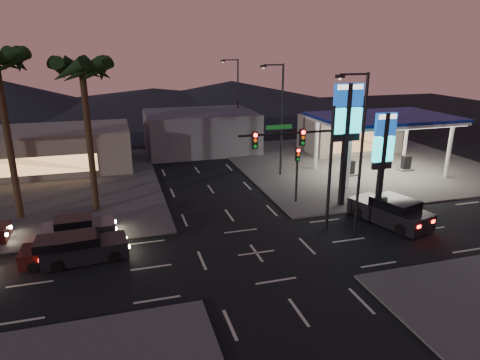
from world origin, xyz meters
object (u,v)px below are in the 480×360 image
object	(u,v)px
car_lane_a_front	(83,248)
car_lane_b_front	(78,229)
pylon_sign_short	(384,146)
gas_station	(383,120)
suv_station	(391,211)
traffic_signal_mast	(305,153)
car_lane_a_mid	(61,251)
pylon_sign_tall	(347,121)

from	to	relation	value
car_lane_a_front	car_lane_b_front	size ratio (longest dim) A/B	1.09
pylon_sign_short	car_lane_a_front	size ratio (longest dim) A/B	1.45
gas_station	suv_station	size ratio (longest dim) A/B	2.08
traffic_signal_mast	suv_station	size ratio (longest dim) A/B	1.36
car_lane_a_mid	car_lane_b_front	bearing A→B (deg)	76.49
gas_station	car_lane_a_mid	size ratio (longest dim) A/B	2.75
pylon_sign_short	suv_station	xyz separation A→B (m)	(-0.97, -2.89, -3.81)
traffic_signal_mast	car_lane_a_mid	size ratio (longest dim) A/B	1.81
pylon_sign_tall	traffic_signal_mast	size ratio (longest dim) A/B	1.12
pylon_sign_tall	car_lane_a_front	size ratio (longest dim) A/B	1.86
car_lane_a_front	car_lane_a_mid	xyz separation A→B (m)	(-1.15, 0.08, -0.05)
pylon_sign_short	suv_station	distance (m)	4.88
gas_station	car_lane_a_mid	world-z (taller)	gas_station
traffic_signal_mast	car_lane_a_front	bearing A→B (deg)	-179.88
traffic_signal_mast	car_lane_a_mid	world-z (taller)	traffic_signal_mast
pylon_sign_tall	suv_station	world-z (taller)	pylon_sign_tall
pylon_sign_tall	pylon_sign_short	size ratio (longest dim) A/B	1.29
gas_station	traffic_signal_mast	size ratio (longest dim) A/B	1.53
gas_station	car_lane_a_mid	distance (m)	28.78
suv_station	car_lane_b_front	bearing A→B (deg)	170.43
car_lane_a_mid	car_lane_a_front	bearing A→B (deg)	-4.04
car_lane_b_front	suv_station	world-z (taller)	suv_station
gas_station	traffic_signal_mast	bearing A→B (deg)	-140.72
pylon_sign_tall	car_lane_b_front	xyz separation A→B (m)	(-18.44, -0.52, -5.73)
car_lane_a_front	suv_station	bearing A→B (deg)	-1.02
car_lane_a_front	car_lane_a_mid	distance (m)	1.16
traffic_signal_mast	car_lane_b_front	bearing A→B (deg)	167.68
suv_station	traffic_signal_mast	bearing A→B (deg)	176.58
traffic_signal_mast	car_lane_a_mid	bearing A→B (deg)	179.78
pylon_sign_tall	car_lane_a_front	xyz separation A→B (m)	(-17.99, -3.54, -5.68)
traffic_signal_mast	suv_station	bearing A→B (deg)	-3.42
pylon_sign_short	pylon_sign_tall	bearing A→B (deg)	158.20
gas_station	suv_station	distance (m)	12.71
pylon_sign_short	car_lane_a_front	bearing A→B (deg)	-172.94
gas_station	pylon_sign_tall	bearing A→B (deg)	-139.09
pylon_sign_tall	car_lane_a_mid	world-z (taller)	pylon_sign_tall
pylon_sign_tall	traffic_signal_mast	distance (m)	6.02
car_lane_a_mid	suv_station	distance (m)	20.68
gas_station	suv_station	world-z (taller)	gas_station
pylon_sign_tall	pylon_sign_short	xyz separation A→B (m)	(2.50, -1.00, -1.74)
gas_station	pylon_sign_tall	size ratio (longest dim) A/B	1.36
pylon_sign_tall	pylon_sign_short	world-z (taller)	pylon_sign_tall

